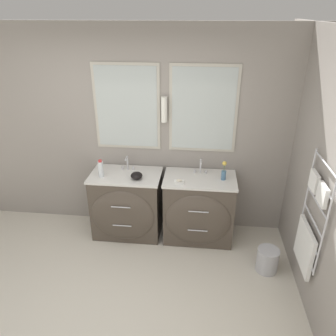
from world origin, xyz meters
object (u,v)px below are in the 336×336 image
at_px(vanity_left, 127,205).
at_px(toiletry_bottle, 101,169).
at_px(flower_vase, 224,172).
at_px(waste_bin, 267,260).
at_px(vanity_right, 199,209).
at_px(amenity_bowl, 137,176).

relative_size(vanity_left, toiletry_bottle, 3.97).
height_order(flower_vase, waste_bin, flower_vase).
distance_m(vanity_right, amenity_bowl, 0.90).
xyz_separation_m(vanity_left, waste_bin, (1.73, -0.52, -0.29)).
height_order(vanity_left, amenity_bowl, amenity_bowl).
bearing_deg(toiletry_bottle, vanity_right, 2.57).
bearing_deg(vanity_right, vanity_left, 180.00).
xyz_separation_m(toiletry_bottle, amenity_bowl, (0.44, -0.01, -0.06)).
relative_size(vanity_left, flower_vase, 3.68).
height_order(amenity_bowl, flower_vase, flower_vase).
bearing_deg(waste_bin, amenity_bowl, 164.03).
bearing_deg(flower_vase, vanity_right, -174.25).
bearing_deg(toiletry_bottle, flower_vase, 3.17).
bearing_deg(flower_vase, toiletry_bottle, -176.83).
bearing_deg(toiletry_bottle, vanity_left, 10.98).
distance_m(amenity_bowl, flower_vase, 1.05).
relative_size(amenity_bowl, flower_vase, 0.60).
height_order(vanity_right, toiletry_bottle, toiletry_bottle).
height_order(vanity_right, amenity_bowl, amenity_bowl).
height_order(vanity_right, flower_vase, flower_vase).
relative_size(toiletry_bottle, amenity_bowl, 1.54).
bearing_deg(amenity_bowl, vanity_left, 157.10).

